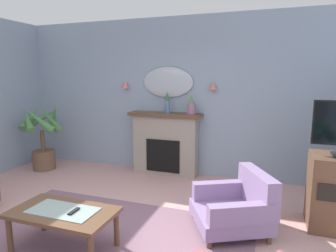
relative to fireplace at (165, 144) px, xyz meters
The scene contains 12 objects.
wall_back 0.91m from the fireplace, 56.68° to the left, with size 7.22×0.10×2.88m, color #8C9EB2.
patterned_rug 2.65m from the fireplace, 86.77° to the right, with size 3.20×2.40×0.01m, color #7F5B6B.
fireplace is the anchor object (origin of this frame).
mantel_vase_left 0.79m from the fireplace, 29.53° to the right, with size 0.10×0.10×0.39m.
mantel_vase_right 0.89m from the fireplace, ahead, with size 0.14×0.14×0.34m.
wall_mirror 1.15m from the fireplace, 90.00° to the left, with size 0.96×0.06×0.56m, color #B2BCC6.
wall_sconce_left 1.38m from the fireplace, behind, with size 0.14×0.14×0.14m, color #D17066.
wall_sconce_right 1.38m from the fireplace, ahead, with size 0.14×0.14×0.14m, color #D17066.
coffee_table 2.69m from the fireplace, 93.49° to the right, with size 1.10×0.60×0.45m.
tv_remote 2.68m from the fireplace, 90.57° to the right, with size 0.04×0.16×0.02m, color black.
armchair_by_coffee_table 2.25m from the fireplace, 47.59° to the right, with size 1.10×1.09×0.71m.
potted_plant_corner_palm 2.42m from the fireplace, 167.34° to the right, with size 0.83×0.85×1.31m.
Camera 1 is at (1.68, -2.23, 1.82)m, focal length 31.40 mm.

